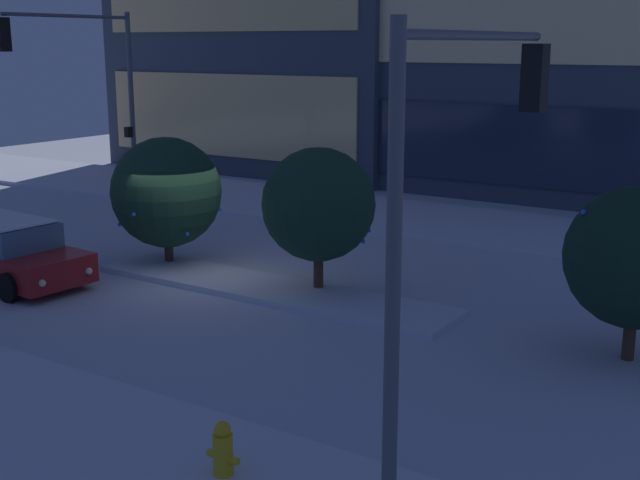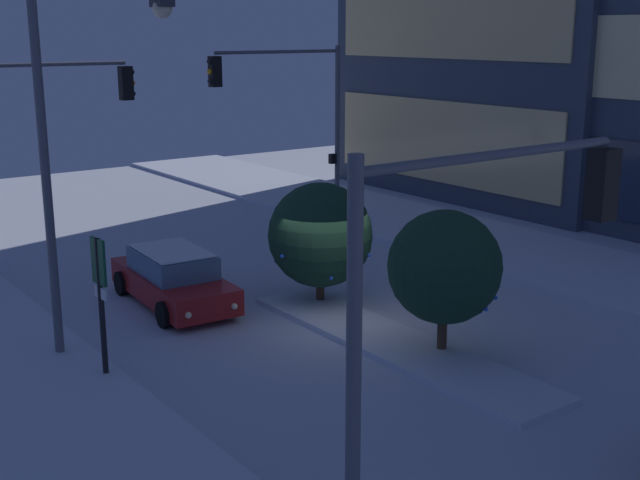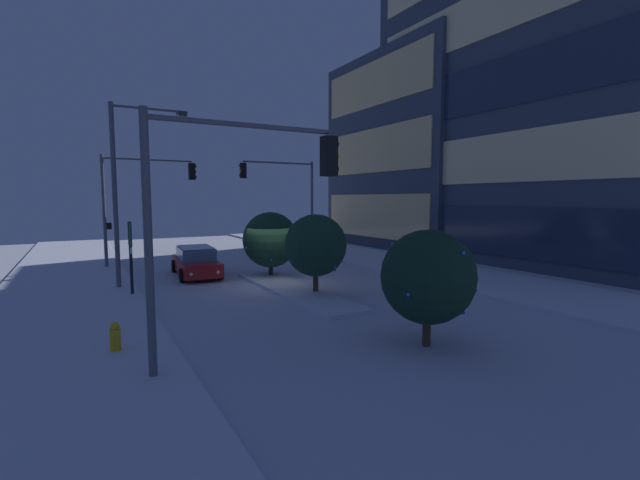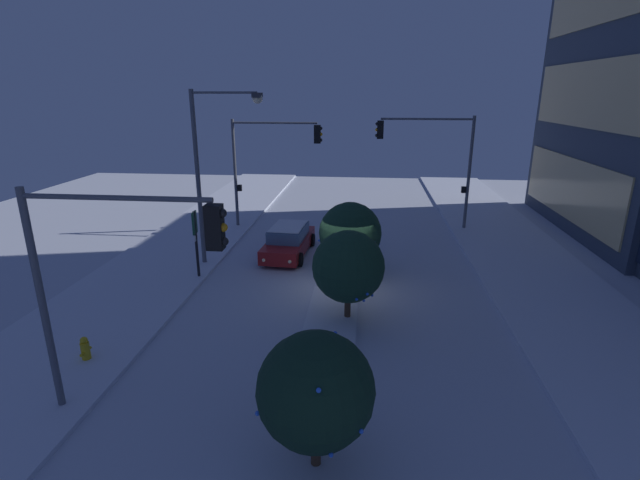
% 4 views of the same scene
% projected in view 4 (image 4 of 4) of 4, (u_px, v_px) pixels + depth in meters
% --- Properties ---
extents(ground, '(52.00, 52.00, 0.00)m').
position_uv_depth(ground, '(342.00, 285.00, 19.68)').
color(ground, silver).
extents(curb_strip_near, '(52.00, 5.20, 0.14)m').
position_uv_depth(curb_strip_near, '(148.00, 276.00, 20.47)').
color(curb_strip_near, silver).
rests_on(curb_strip_near, ground).
extents(curb_strip_far, '(52.00, 5.20, 0.14)m').
position_uv_depth(curb_strip_far, '(552.00, 292.00, 18.84)').
color(curb_strip_far, silver).
rests_on(curb_strip_far, ground).
extents(median_strip, '(9.00, 1.80, 0.14)m').
position_uv_depth(median_strip, '(334.00, 305.00, 17.65)').
color(median_strip, silver).
rests_on(median_strip, ground).
extents(car_near, '(4.85, 2.27, 1.49)m').
position_uv_depth(car_near, '(289.00, 241.00, 23.16)').
color(car_near, maroon).
rests_on(car_near, ground).
extents(traffic_light_corner_near_right, '(0.32, 4.76, 5.79)m').
position_uv_depth(traffic_light_corner_near_right, '(113.00, 263.00, 10.60)').
color(traffic_light_corner_near_right, '#565960').
rests_on(traffic_light_corner_near_right, ground).
extents(traffic_light_corner_far_left, '(0.32, 5.49, 6.54)m').
position_uv_depth(traffic_light_corner_far_left, '(434.00, 152.00, 26.36)').
color(traffic_light_corner_far_left, '#565960').
rests_on(traffic_light_corner_far_left, ground).
extents(traffic_light_corner_near_left, '(0.32, 5.19, 6.32)m').
position_uv_depth(traffic_light_corner_near_left, '(268.00, 154.00, 26.55)').
color(traffic_light_corner_near_left, '#565960').
rests_on(traffic_light_corner_near_left, ground).
extents(street_lamp_arched, '(0.56, 3.17, 7.90)m').
position_uv_depth(street_lamp_arched, '(215.00, 155.00, 20.35)').
color(street_lamp_arched, '#565960').
rests_on(street_lamp_arched, ground).
extents(fire_hydrant, '(0.48, 0.26, 0.86)m').
position_uv_depth(fire_hydrant, '(86.00, 350.00, 13.92)').
color(fire_hydrant, gold).
rests_on(fire_hydrant, ground).
extents(parking_info_sign, '(0.55, 0.12, 3.02)m').
position_uv_depth(parking_info_sign, '(196.00, 236.00, 19.73)').
color(parking_info_sign, black).
rests_on(parking_info_sign, ground).
extents(decorated_tree_median, '(2.52, 2.52, 3.29)m').
position_uv_depth(decorated_tree_median, '(348.00, 267.00, 16.07)').
color(decorated_tree_median, '#473323').
rests_on(decorated_tree_median, ground).
extents(decorated_tree_left_of_median, '(2.50, 2.50, 3.12)m').
position_uv_depth(decorated_tree_left_of_median, '(316.00, 390.00, 9.68)').
color(decorated_tree_left_of_median, '#473323').
rests_on(decorated_tree_left_of_median, ground).
extents(decorated_tree_right_of_median, '(2.74, 2.76, 3.26)m').
position_uv_depth(decorated_tree_right_of_median, '(350.00, 233.00, 20.33)').
color(decorated_tree_right_of_median, '#473323').
rests_on(decorated_tree_right_of_median, ground).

